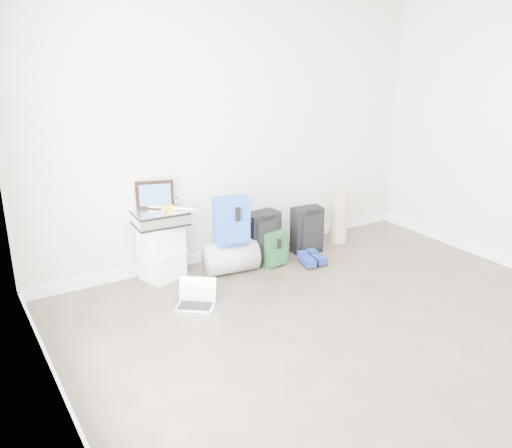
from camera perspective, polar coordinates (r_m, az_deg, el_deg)
ground at (r=4.24m, az=15.25°, el=-13.89°), size 5.00×5.00×0.00m
room_envelope at (r=3.64m, az=17.41°, el=9.72°), size 4.52×5.02×2.71m
boxes_stack at (r=5.38m, az=-9.88°, el=-2.85°), size 0.47×0.42×0.55m
briefcase at (r=5.26m, az=-10.09°, el=0.66°), size 0.51×0.38×0.14m
painting at (r=5.29m, az=-10.61°, el=3.06°), size 0.35×0.13×0.27m
drone at (r=5.24m, az=-9.26°, el=1.72°), size 0.41×0.41×0.05m
duffel_bag at (r=5.47m, az=-2.66°, el=-3.50°), size 0.56×0.39×0.32m
blue_backpack at (r=5.31m, az=-2.56°, el=0.24°), size 0.36×0.29×0.47m
large_suitcase at (r=5.65m, az=0.69°, el=-1.47°), size 0.38×0.26×0.55m
green_backpack at (r=5.63m, az=1.92°, el=-2.64°), size 0.28×0.22×0.37m
carry_on at (r=5.97m, az=5.41°, el=-0.63°), size 0.34×0.24×0.51m
shoes at (r=5.73m, az=5.90°, el=-3.79°), size 0.26×0.29×0.09m
rolled_rug at (r=6.33m, az=8.72°, el=0.78°), size 0.20×0.20×0.60m
laptop at (r=4.88m, az=-6.31°, el=-7.88°), size 0.41×0.39×0.24m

